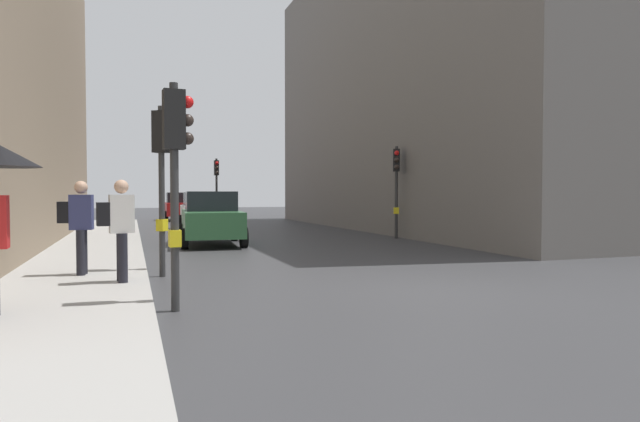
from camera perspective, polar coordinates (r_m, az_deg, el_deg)
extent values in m
plane|color=#38383A|center=(10.00, 11.67, -7.96)|extent=(120.00, 120.00, 0.00)
cube|color=#A8A5A0|center=(14.61, -22.63, -4.66)|extent=(2.53, 40.00, 0.16)
cube|color=slate|center=(28.83, 15.00, 12.19)|extent=(12.00, 24.50, 13.84)
cylinder|color=#2D2D2D|center=(31.69, -10.59, 2.02)|extent=(0.12, 0.12, 3.66)
cube|color=black|center=(31.72, -10.60, 4.39)|extent=(0.25, 0.30, 0.84)
cube|color=yellow|center=(31.69, -10.58, 0.61)|extent=(0.20, 0.16, 0.24)
sphere|color=red|center=(31.54, -10.55, 4.87)|extent=(0.18, 0.18, 0.18)
sphere|color=#2D231E|center=(31.53, -10.55, 4.40)|extent=(0.18, 0.18, 0.18)
sphere|color=#2D231E|center=(31.52, -10.54, 3.93)|extent=(0.18, 0.18, 0.18)
cylinder|color=#2D2D2D|center=(8.17, -14.73, 1.33)|extent=(0.12, 0.12, 3.26)
cube|color=black|center=(8.24, -14.79, 9.07)|extent=(0.32, 0.26, 0.84)
cube|color=yellow|center=(8.19, -14.70, -2.73)|extent=(0.17, 0.21, 0.24)
sphere|color=red|center=(8.30, -13.49, 10.83)|extent=(0.18, 0.18, 0.18)
sphere|color=#2D231E|center=(8.27, -13.47, 9.05)|extent=(0.18, 0.18, 0.18)
sphere|color=#2D231E|center=(8.24, -13.46, 7.26)|extent=(0.18, 0.18, 0.18)
cylinder|color=#2D2D2D|center=(11.68, -15.96, 1.92)|extent=(0.12, 0.12, 3.46)
cube|color=black|center=(11.74, -16.02, 7.83)|extent=(0.38, 0.37, 0.84)
cube|color=yellow|center=(11.70, -15.94, -1.40)|extent=(0.25, 0.26, 0.24)
sphere|color=red|center=(11.67, -15.23, 9.16)|extent=(0.18, 0.18, 0.18)
sphere|color=#2D231E|center=(11.64, -15.22, 7.89)|extent=(0.18, 0.18, 0.18)
sphere|color=#2D231E|center=(11.62, -15.21, 6.61)|extent=(0.18, 0.18, 0.18)
cylinder|color=#2D2D2D|center=(21.03, 7.85, 1.90)|extent=(0.12, 0.12, 3.46)
cube|color=black|center=(21.07, 7.86, 5.19)|extent=(0.34, 0.37, 0.84)
cube|color=yellow|center=(21.04, 7.84, 0.04)|extent=(0.25, 0.23, 0.24)
sphere|color=red|center=(20.90, 7.90, 5.94)|extent=(0.18, 0.18, 0.18)
sphere|color=#2D231E|center=(20.88, 7.90, 5.22)|extent=(0.18, 0.18, 0.18)
sphere|color=#2D231E|center=(20.86, 7.89, 4.51)|extent=(0.18, 0.18, 0.18)
cube|color=silver|center=(26.99, -12.01, -0.30)|extent=(1.89, 4.24, 0.80)
cube|color=black|center=(27.22, -12.07, 1.23)|extent=(1.64, 2.04, 0.64)
cylinder|color=black|center=(25.77, -9.72, -1.27)|extent=(0.23, 0.64, 0.64)
cylinder|color=black|center=(25.59, -13.72, -1.32)|extent=(0.23, 0.64, 0.64)
cylinder|color=black|center=(28.44, -10.46, -0.99)|extent=(0.23, 0.64, 0.64)
cylinder|color=black|center=(28.28, -14.08, -1.03)|extent=(0.23, 0.64, 0.64)
cube|color=red|center=(36.29, -14.22, 0.21)|extent=(1.84, 4.22, 0.80)
cube|color=black|center=(36.53, -14.25, 1.35)|extent=(1.62, 2.02, 0.64)
cylinder|color=black|center=(35.04, -12.59, -0.49)|extent=(0.23, 0.64, 0.64)
cylinder|color=black|center=(34.90, -15.53, -0.52)|extent=(0.23, 0.64, 0.64)
cylinder|color=black|center=(37.72, -12.99, -0.33)|extent=(0.23, 0.64, 0.64)
cylinder|color=black|center=(37.60, -15.73, -0.36)|extent=(0.23, 0.64, 0.64)
cube|color=#2D6038|center=(18.70, -11.12, -1.21)|extent=(2.05, 4.30, 0.80)
cube|color=black|center=(18.93, -11.19, 1.01)|extent=(1.72, 2.09, 0.64)
cylinder|color=black|center=(17.48, -7.84, -2.71)|extent=(0.26, 0.65, 0.64)
cylinder|color=black|center=(17.34, -13.75, -2.78)|extent=(0.26, 0.65, 0.64)
cylinder|color=black|center=(20.15, -8.84, -2.12)|extent=(0.26, 0.65, 0.64)
cylinder|color=black|center=(20.03, -13.97, -2.18)|extent=(0.26, 0.65, 0.64)
cylinder|color=black|center=(10.32, -19.75, -4.45)|extent=(0.16, 0.16, 0.85)
cylinder|color=black|center=(10.12, -19.61, -4.57)|extent=(0.16, 0.16, 0.85)
cube|color=silver|center=(10.16, -19.73, -0.28)|extent=(0.43, 0.31, 0.66)
sphere|color=tan|center=(10.16, -19.75, 2.37)|extent=(0.24, 0.24, 0.24)
cube|color=black|center=(10.13, -21.41, -0.30)|extent=(0.24, 0.30, 0.40)
cylinder|color=black|center=(11.50, -23.19, -3.86)|extent=(0.16, 0.16, 0.85)
cylinder|color=black|center=(11.31, -23.38, -3.95)|extent=(0.16, 0.16, 0.85)
cube|color=navy|center=(11.36, -23.33, -0.11)|extent=(0.43, 0.31, 0.66)
sphere|color=tan|center=(11.35, -23.36, 2.26)|extent=(0.24, 0.24, 0.24)
cube|color=black|center=(11.42, -24.81, -0.12)|extent=(0.23, 0.30, 0.40)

